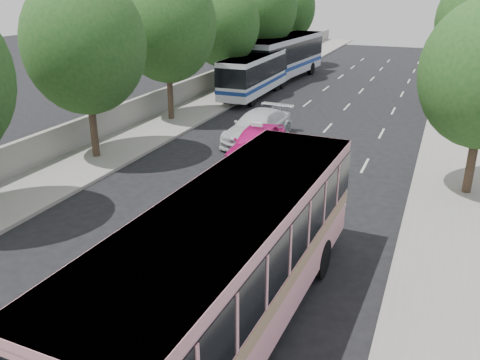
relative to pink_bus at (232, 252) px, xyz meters
The scene contains 15 objects.
ground 5.49m from the pink_bus, 128.63° to the left, with size 120.00×120.00×0.00m, color black.
sidewalk_left 26.67m from the pink_bus, 115.92° to the left, with size 4.00×90.00×0.15m, color #9E998E.
sidewalk_right 24.60m from the pink_bus, 77.31° to the left, with size 4.00×90.00×0.12m, color #9E998E.
low_wall 27.45m from the pink_bus, 119.31° to the left, with size 0.30×90.00×1.50m, color #9E998E.
tree_left_b 15.57m from the pink_bus, 139.54° to the left, with size 5.70×5.70×8.88m.
tree_left_c 21.70m from the pink_bus, 123.34° to the left, with size 6.00×6.00×9.35m.
tree_left_d 28.54m from the pink_bus, 114.25° to the left, with size 5.52×5.52×8.60m.
tree_left_e 36.00m from the pink_bus, 108.83° to the left, with size 6.30×6.30×9.82m.
tree_left_f 43.62m from the pink_bus, 105.67° to the left, with size 5.88×5.88×9.16m.
pink_bus is the anchor object (origin of this frame).
pink_taxi 13.59m from the pink_bus, 107.78° to the left, with size 2.01×4.99×1.70m, color #D11277.
white_pickup 16.58m from the pink_bus, 108.05° to the left, with size 2.32×5.70×1.65m, color silver.
tour_coach_front 28.72m from the pink_bus, 109.14° to the left, with size 2.37×10.69×3.19m.
tour_coach_rear 35.25m from the pink_bus, 105.50° to the left, with size 3.81×12.92×3.81m.
taxi_roof_sign 13.52m from the pink_bus, 107.78° to the left, with size 0.55×0.18×0.18m, color silver.
Camera 1 is at (7.29, -13.71, 8.33)m, focal length 38.00 mm.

